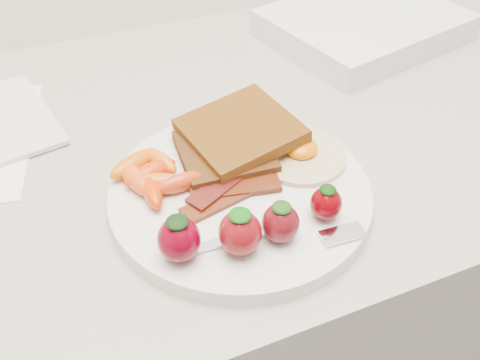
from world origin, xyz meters
name	(u,v)px	position (x,y,z in m)	size (l,w,h in m)	color
counter	(211,334)	(0.00, 1.70, 0.45)	(2.00, 0.60, 0.90)	gray
plate	(240,194)	(0.00, 1.57, 0.91)	(0.27, 0.27, 0.02)	silver
toast_lower	(225,153)	(0.00, 1.62, 0.93)	(0.10, 0.10, 0.01)	black
toast_upper	(240,130)	(0.03, 1.63, 0.94)	(0.11, 0.11, 0.01)	#3E1D08
fried_egg	(301,153)	(0.08, 1.59, 0.92)	(0.13, 0.13, 0.02)	beige
bacon_strips	(228,190)	(-0.01, 1.56, 0.92)	(0.11, 0.07, 0.01)	#381509
baby_carrots	(151,176)	(-0.08, 1.61, 0.93)	(0.09, 0.10, 0.02)	red
strawberries	(245,227)	(-0.03, 1.49, 0.94)	(0.18, 0.05, 0.05)	#5F0011
fork	(287,236)	(0.01, 1.48, 0.92)	(0.16, 0.05, 0.00)	white
appliance	(364,25)	(0.32, 1.83, 0.92)	(0.28, 0.22, 0.04)	silver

